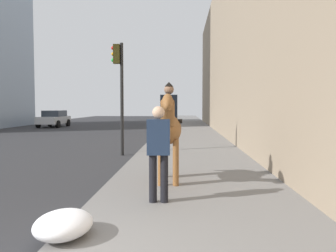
{
  "coord_description": "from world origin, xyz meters",
  "views": [
    {
      "loc": [
        -3.39,
        -1.7,
        1.82
      ],
      "look_at": [
        4.0,
        -1.38,
        1.4
      ],
      "focal_mm": 37.45,
      "sensor_mm": 36.0,
      "label": 1
    }
  ],
  "objects": [
    {
      "name": "mounted_horse_near",
      "position": [
        4.38,
        -1.38,
        1.35
      ],
      "size": [
        2.15,
        0.61,
        2.24
      ],
      "rotation": [
        0.0,
        0.0,
        3.15
      ],
      "color": "brown",
      "rests_on": "sidewalk_slab"
    },
    {
      "name": "pedestrian_greeting",
      "position": [
        2.71,
        -1.27,
        1.1
      ],
      "size": [
        0.27,
        0.41,
        1.7
      ],
      "rotation": [
        0.0,
        0.0,
        0.02
      ],
      "color": "black",
      "rests_on": "sidewalk_slab"
    },
    {
      "name": "car_near_lane",
      "position": [
        26.56,
        9.55,
        0.76
      ],
      "size": [
        3.92,
        1.96,
        1.44
      ],
      "rotation": [
        0.0,
        0.0,
        3.12
      ],
      "color": "#B7BABF",
      "rests_on": "ground"
    },
    {
      "name": "traffic_light_near_curb",
      "position": [
        9.38,
        0.63,
        2.74
      ],
      "size": [
        0.2,
        0.44,
        4.12
      ],
      "color": "black",
      "rests_on": "ground"
    },
    {
      "name": "snow_pile_near",
      "position": [
        1.01,
        -0.15,
        0.29
      ],
      "size": [
        0.96,
        0.74,
        0.33
      ],
      "primitive_type": "ellipsoid",
      "color": "white",
      "rests_on": "sidewalk_slab"
    }
  ]
}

